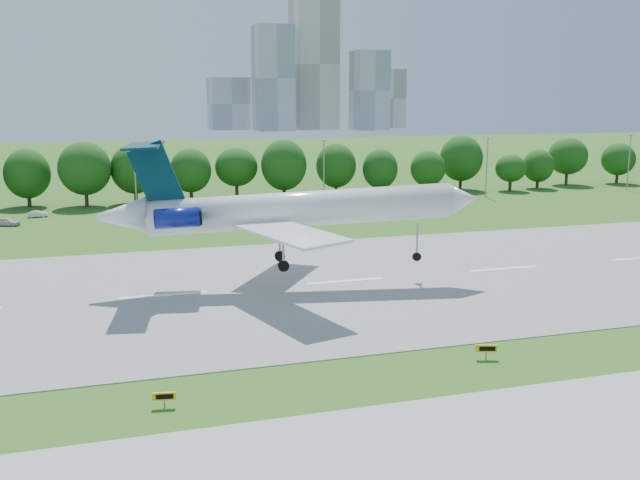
{
  "coord_description": "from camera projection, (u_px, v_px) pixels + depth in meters",
  "views": [
    {
      "loc": [
        -25.1,
        -47.87,
        20.27
      ],
      "look_at": [
        -5.15,
        18.0,
        6.41
      ],
      "focal_mm": 40.0,
      "sensor_mm": 36.0,
      "label": 1
    }
  ],
  "objects": [
    {
      "name": "service_vehicle_a",
      "position": [
        38.0,
        214.0,
        122.14
      ],
      "size": [
        3.38,
        1.38,
        1.09
      ],
      "primitive_type": "imported",
      "rotation": [
        0.0,
        0.0,
        1.64
      ],
      "color": "silver",
      "rests_on": "ground"
    },
    {
      "name": "ground",
      "position": [
        449.0,
        359.0,
        56.05
      ],
      "size": [
        600.0,
        600.0,
        0.0
      ],
      "primitive_type": "plane",
      "color": "#2D5516",
      "rests_on": "ground"
    },
    {
      "name": "skyline",
      "position": [
        308.0,
        80.0,
        444.99
      ],
      "size": [
        127.0,
        52.0,
        80.0
      ],
      "color": "#B2B2B7",
      "rests_on": "ground"
    },
    {
      "name": "light_poles",
      "position": [
        233.0,
        174.0,
        131.03
      ],
      "size": [
        175.9,
        0.25,
        12.19
      ],
      "color": "gray",
      "rests_on": "ground"
    },
    {
      "name": "runway",
      "position": [
        346.0,
        281.0,
        79.5
      ],
      "size": [
        400.0,
        45.0,
        0.08
      ],
      "primitive_type": "cube",
      "color": "gray",
      "rests_on": "ground"
    },
    {
      "name": "airliner",
      "position": [
        282.0,
        209.0,
        76.09
      ],
      "size": [
        41.14,
        29.66,
        13.75
      ],
      "rotation": [
        0.0,
        -0.04,
        -0.16
      ],
      "color": "white",
      "rests_on": "ground"
    },
    {
      "name": "taxi_sign_centre",
      "position": [
        486.0,
        349.0,
        55.86
      ],
      "size": [
        1.68,
        0.69,
        1.2
      ],
      "rotation": [
        0.0,
        0.0,
        -0.3
      ],
      "color": "gray",
      "rests_on": "ground"
    },
    {
      "name": "service_vehicle_b",
      "position": [
        7.0,
        222.0,
        113.84
      ],
      "size": [
        4.27,
        3.08,
        1.35
      ],
      "primitive_type": "imported",
      "rotation": [
        0.0,
        0.0,
        1.15
      ],
      "color": "beige",
      "rests_on": "ground"
    },
    {
      "name": "taxiway",
      "position": [
        599.0,
        472.0,
        39.16
      ],
      "size": [
        400.0,
        23.0,
        0.08
      ],
      "primitive_type": "cube",
      "color": "#ADADA8",
      "rests_on": "ground"
    },
    {
      "name": "tree_line",
      "position": [
        237.0,
        169.0,
        141.15
      ],
      "size": [
        288.4,
        8.4,
        10.4
      ],
      "color": "#382314",
      "rests_on": "ground"
    },
    {
      "name": "taxi_sign_left",
      "position": [
        164.0,
        396.0,
        47.15
      ],
      "size": [
        1.54,
        0.4,
        1.08
      ],
      "rotation": [
        0.0,
        0.0,
        -0.15
      ],
      "color": "gray",
      "rests_on": "ground"
    }
  ]
}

